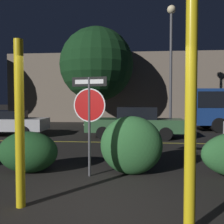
{
  "coord_description": "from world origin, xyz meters",
  "views": [
    {
      "loc": [
        0.62,
        -3.95,
        1.76
      ],
      "look_at": [
        -0.14,
        4.78,
        1.39
      ],
      "focal_mm": 40.0,
      "sensor_mm": 36.0,
      "label": 1
    }
  ],
  "objects_px": {
    "yellow_pole_right": "(191,102)",
    "passing_car_2": "(135,123)",
    "yellow_pole_left": "(20,124)",
    "hedge_bush_1": "(28,152)",
    "street_lamp": "(171,47)",
    "stop_sign": "(89,106)",
    "tree_0": "(97,65)",
    "passing_car_1": "(4,123)",
    "hedge_bush_2": "(131,145)"
  },
  "relations": [
    {
      "from": "stop_sign",
      "to": "street_lamp",
      "type": "distance_m",
      "value": 10.52
    },
    {
      "from": "yellow_pole_right",
      "to": "hedge_bush_1",
      "type": "xyz_separation_m",
      "value": [
        -3.36,
        2.59,
        -1.25
      ]
    },
    {
      "from": "street_lamp",
      "to": "yellow_pole_right",
      "type": "bearing_deg",
      "value": -96.97
    },
    {
      "from": "yellow_pole_left",
      "to": "hedge_bush_1",
      "type": "relative_size",
      "value": 1.87
    },
    {
      "from": "yellow_pole_left",
      "to": "street_lamp",
      "type": "bearing_deg",
      "value": 70.06
    },
    {
      "from": "tree_0",
      "to": "passing_car_1",
      "type": "bearing_deg",
      "value": -121.81
    },
    {
      "from": "hedge_bush_2",
      "to": "passing_car_2",
      "type": "height_order",
      "value": "passing_car_2"
    },
    {
      "from": "passing_car_2",
      "to": "street_lamp",
      "type": "distance_m",
      "value": 5.65
    },
    {
      "from": "yellow_pole_left",
      "to": "passing_car_2",
      "type": "height_order",
      "value": "yellow_pole_left"
    },
    {
      "from": "passing_car_1",
      "to": "hedge_bush_2",
      "type": "bearing_deg",
      "value": -136.3
    },
    {
      "from": "tree_0",
      "to": "hedge_bush_1",
      "type": "bearing_deg",
      "value": -89.33
    },
    {
      "from": "yellow_pole_left",
      "to": "tree_0",
      "type": "height_order",
      "value": "tree_0"
    },
    {
      "from": "stop_sign",
      "to": "hedge_bush_1",
      "type": "height_order",
      "value": "stop_sign"
    },
    {
      "from": "yellow_pole_right",
      "to": "hedge_bush_2",
      "type": "height_order",
      "value": "yellow_pole_right"
    },
    {
      "from": "yellow_pole_left",
      "to": "street_lamp",
      "type": "xyz_separation_m",
      "value": [
        4.07,
        11.23,
        3.63
      ]
    },
    {
      "from": "passing_car_1",
      "to": "tree_0",
      "type": "distance_m",
      "value": 8.31
    },
    {
      "from": "passing_car_2",
      "to": "street_lamp",
      "type": "relative_size",
      "value": 0.64
    },
    {
      "from": "stop_sign",
      "to": "passing_car_2",
      "type": "distance_m",
      "value": 6.6
    },
    {
      "from": "hedge_bush_2",
      "to": "passing_car_2",
      "type": "relative_size",
      "value": 0.31
    },
    {
      "from": "stop_sign",
      "to": "hedge_bush_2",
      "type": "xyz_separation_m",
      "value": [
        0.98,
        0.23,
        -0.95
      ]
    },
    {
      "from": "yellow_pole_right",
      "to": "street_lamp",
      "type": "bearing_deg",
      "value": 83.03
    },
    {
      "from": "hedge_bush_1",
      "to": "passing_car_2",
      "type": "distance_m",
      "value": 6.8
    },
    {
      "from": "yellow_pole_left",
      "to": "hedge_bush_1",
      "type": "distance_m",
      "value": 2.29
    },
    {
      "from": "tree_0",
      "to": "hedge_bush_2",
      "type": "bearing_deg",
      "value": -77.8
    },
    {
      "from": "yellow_pole_right",
      "to": "tree_0",
      "type": "height_order",
      "value": "tree_0"
    },
    {
      "from": "stop_sign",
      "to": "hedge_bush_1",
      "type": "xyz_separation_m",
      "value": [
        -1.58,
        0.19,
        -1.15
      ]
    },
    {
      "from": "hedge_bush_1",
      "to": "passing_car_2",
      "type": "height_order",
      "value": "passing_car_2"
    },
    {
      "from": "tree_0",
      "to": "yellow_pole_right",
      "type": "bearing_deg",
      "value": -76.96
    },
    {
      "from": "passing_car_2",
      "to": "yellow_pole_right",
      "type": "bearing_deg",
      "value": -173.45
    },
    {
      "from": "passing_car_1",
      "to": "tree_0",
      "type": "xyz_separation_m",
      "value": [
        3.88,
        6.26,
        3.84
      ]
    },
    {
      "from": "yellow_pole_right",
      "to": "hedge_bush_2",
      "type": "xyz_separation_m",
      "value": [
        -0.8,
        2.63,
        -1.05
      ]
    },
    {
      "from": "stop_sign",
      "to": "passing_car_2",
      "type": "bearing_deg",
      "value": 91.56
    },
    {
      "from": "yellow_pole_right",
      "to": "passing_car_2",
      "type": "bearing_deg",
      "value": 94.45
    },
    {
      "from": "passing_car_2",
      "to": "tree_0",
      "type": "relative_size",
      "value": 0.66
    },
    {
      "from": "yellow_pole_left",
      "to": "hedge_bush_2",
      "type": "xyz_separation_m",
      "value": [
        1.82,
        2.02,
        -0.68
      ]
    },
    {
      "from": "yellow_pole_left",
      "to": "passing_car_2",
      "type": "xyz_separation_m",
      "value": [
        1.94,
        8.24,
        -0.65
      ]
    },
    {
      "from": "street_lamp",
      "to": "tree_0",
      "type": "xyz_separation_m",
      "value": [
        -4.96,
        3.33,
        -0.51
      ]
    },
    {
      "from": "hedge_bush_2",
      "to": "yellow_pole_left",
      "type": "bearing_deg",
      "value": -132.03
    },
    {
      "from": "yellow_pole_left",
      "to": "hedge_bush_1",
      "type": "bearing_deg",
      "value": 110.38
    },
    {
      "from": "yellow_pole_right",
      "to": "stop_sign",
      "type": "bearing_deg",
      "value": 126.63
    },
    {
      "from": "hedge_bush_2",
      "to": "passing_car_1",
      "type": "bearing_deg",
      "value": 136.44
    },
    {
      "from": "yellow_pole_right",
      "to": "tree_0",
      "type": "xyz_separation_m",
      "value": [
        -3.51,
        15.16,
        2.75
      ]
    },
    {
      "from": "street_lamp",
      "to": "tree_0",
      "type": "relative_size",
      "value": 1.03
    },
    {
      "from": "yellow_pole_left",
      "to": "tree_0",
      "type": "bearing_deg",
      "value": 93.48
    },
    {
      "from": "stop_sign",
      "to": "tree_0",
      "type": "height_order",
      "value": "tree_0"
    },
    {
      "from": "hedge_bush_1",
      "to": "street_lamp",
      "type": "relative_size",
      "value": 0.2
    },
    {
      "from": "hedge_bush_1",
      "to": "street_lamp",
      "type": "height_order",
      "value": "street_lamp"
    },
    {
      "from": "yellow_pole_right",
      "to": "hedge_bush_2",
      "type": "bearing_deg",
      "value": 106.98
    },
    {
      "from": "stop_sign",
      "to": "hedge_bush_1",
      "type": "distance_m",
      "value": 1.96
    },
    {
      "from": "stop_sign",
      "to": "yellow_pole_right",
      "type": "bearing_deg",
      "value": -42.16
    }
  ]
}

